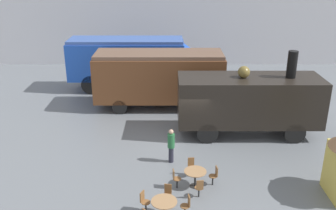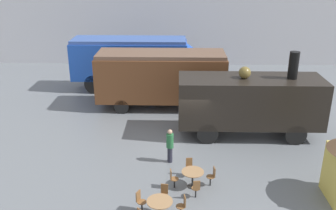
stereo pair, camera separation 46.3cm
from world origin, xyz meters
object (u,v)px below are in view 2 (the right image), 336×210
passenger_coach_wooden (161,76)px  cafe_table_near (193,174)px  cafe_table_mid (160,204)px  steam_locomotive (250,100)px  cafe_chair_0 (196,188)px  visitor_person (170,145)px  streamlined_locomotive (140,59)px

passenger_coach_wooden → cafe_table_near: size_ratio=8.58×
cafe_table_mid → steam_locomotive: bearing=58.3°
steam_locomotive → cafe_table_mid: bearing=-121.7°
steam_locomotive → passenger_coach_wooden: bearing=140.5°
cafe_table_mid → passenger_coach_wooden: bearing=92.1°
cafe_chair_0 → visitor_person: visitor_person is taller
cafe_table_near → passenger_coach_wooden: bearing=100.5°
passenger_coach_wooden → cafe_table_mid: 11.51m
passenger_coach_wooden → visitor_person: passenger_coach_wooden is taller
streamlined_locomotive → cafe_table_mid: 15.21m
cafe_chair_0 → cafe_table_mid: bearing=124.0°
steam_locomotive → visitor_person: size_ratio=4.49×
cafe_chair_0 → visitor_person: size_ratio=0.51×
steam_locomotive → cafe_table_near: bearing=-121.6°
streamlined_locomotive → passenger_coach_wooden: 3.95m
visitor_person → cafe_table_mid: bearing=-94.0°
steam_locomotive → cafe_table_mid: (-4.52, -7.34, -1.38)m
steam_locomotive → visitor_person: (-4.23, -3.17, -1.07)m
cafe_chair_0 → cafe_table_near: bearing=-0.0°
streamlined_locomotive → steam_locomotive: size_ratio=1.33×
streamlined_locomotive → steam_locomotive: 10.11m
cafe_table_near → cafe_chair_0: size_ratio=1.09×
steam_locomotive → cafe_table_mid: 8.73m
cafe_table_near → cafe_chair_0: (0.12, -0.84, -0.10)m
streamlined_locomotive → steam_locomotive: (6.62, -7.64, -0.30)m
passenger_coach_wooden → cafe_table_near: bearing=-79.5°
cafe_table_near → cafe_table_mid: size_ratio=0.97×
cafe_table_mid → cafe_chair_0: 1.89m
cafe_chair_0 → streamlined_locomotive: bearing=6.5°
streamlined_locomotive → cafe_table_near: (3.39, -12.88, -1.68)m
streamlined_locomotive → cafe_chair_0: 14.27m
cafe_table_near → cafe_chair_0: 0.85m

